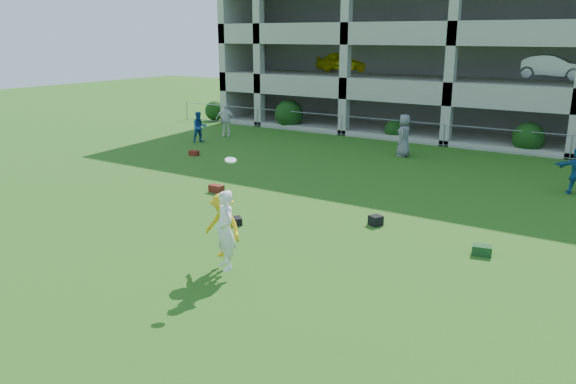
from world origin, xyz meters
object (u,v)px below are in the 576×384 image
Objects in this scene: crate_d at (376,220)px; parking_garage at (495,28)px; bystander_b at (226,120)px; bystander_a at (199,127)px; bystander_c at (404,136)px; frisbee_contest at (224,227)px.

parking_garage reaches higher than crate_d.
bystander_a is at bearing -120.42° from bystander_b.
bystander_a is 19.37m from parking_garage.
bystander_b is at bearing -99.26° from bystander_c.
parking_garage is (-0.61, 27.40, 4.88)m from frisbee_contest.
frisbee_contest reaches higher than bystander_b.
bystander_a is 4.72× the size of crate_d.
parking_garage is (11.46, 14.73, 5.19)m from bystander_a.
bystander_a is at bearing -87.54° from bystander_c.
parking_garage is at bearing 165.08° from bystander_c.
bystander_a is at bearing 151.52° from crate_d.
bystander_b is at bearing 144.85° from crate_d.
bystander_a is 0.62× the size of frisbee_contest.
parking_garage is (-2.31, 22.20, 5.86)m from crate_d.
parking_garage is at bearing 17.17° from bystander_b.
bystander_b is 0.06× the size of parking_garage.
parking_garage reaches higher than bystander_c.
frisbee_contest is (12.07, -14.89, 0.18)m from bystander_b.
frisbee_contest is 0.09× the size of parking_garage.
parking_garage is (0.83, 12.18, 5.01)m from bystander_c.
bystander_c is (10.63, 2.55, 0.18)m from bystander_a.
bystander_b is 10.64m from bystander_c.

